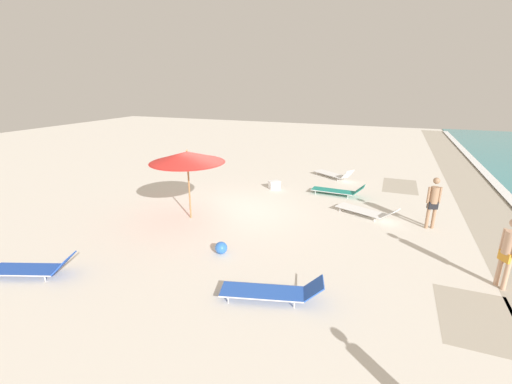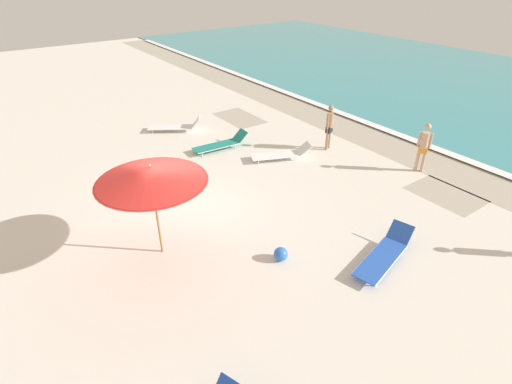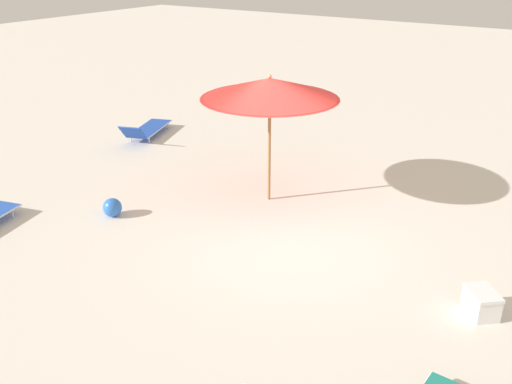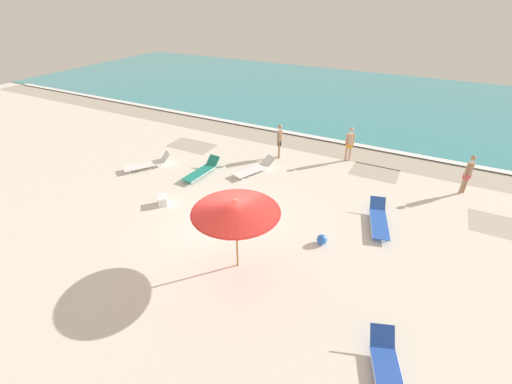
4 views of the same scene
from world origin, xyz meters
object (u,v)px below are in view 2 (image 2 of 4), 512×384
Objects in this scene: sun_lounger_near_water_right at (281,154)px; beach_ball at (281,254)px; sun_lounger_beside_umbrella at (385,254)px; sun_lounger_under_umbrella at (221,144)px; beach_umbrella at (151,174)px; beachgoer_wading_adult at (330,125)px; beachgoer_strolling_adult at (424,145)px; cooler_box at (153,164)px; sun_lounger_near_water_left at (176,126)px.

beach_ball is (4.53, -3.62, -0.03)m from sun_lounger_near_water_right.
sun_lounger_beside_umbrella reaches higher than beach_ball.
sun_lounger_under_umbrella reaches higher than beach_ball.
beach_umbrella reaches higher than sun_lounger_near_water_right.
beachgoer_wading_adult is at bearing 126.32° from beach_ball.
beach_umbrella is 9.40m from beachgoer_strolling_adult.
sun_lounger_near_water_right is 4.67m from cooler_box.
beachgoer_strolling_adult is 2.90× the size of cooler_box.
beachgoer_wading_adult is (2.44, 3.41, 0.79)m from sun_lounger_under_umbrella.
beach_umbrella is 1.48× the size of beachgoer_wading_adult.
beachgoer_wading_adult is (5.19, 4.05, 0.78)m from sun_lounger_near_water_left.
beachgoer_wading_adult is (-5.70, 3.63, 0.79)m from sun_lounger_beside_umbrella.
beachgoer_wading_adult is 1.00× the size of beachgoer_strolling_adult.
beachgoer_wading_adult reaches higher than cooler_box.
beachgoer_wading_adult is at bearing 103.95° from sun_lounger_near_water_right.
beachgoer_wading_adult is (0.34, 2.07, 0.79)m from sun_lounger_near_water_right.
cooler_box is (-2.34, -6.29, -0.81)m from beachgoer_wading_adult.
beach_ball is at bearing 48.29° from beach_umbrella.
beach_ball is at bearing -15.40° from sun_lounger_near_water_right.
sun_lounger_near_water_right is at bearing 150.72° from sun_lounger_beside_umbrella.
beachgoer_strolling_adult is at bearing 43.07° from sun_lounger_under_umbrella.
sun_lounger_under_umbrella is at bearing 7.71° from beachgoer_strolling_adult.
sun_lounger_under_umbrella is at bearing 124.40° from beachgoer_wading_adult.
cooler_box is at bearing -4.69° from sun_lounger_near_water_left.
beach_ball is (-1.52, -2.06, -0.03)m from sun_lounger_beside_umbrella.
sun_lounger_near_water_left reaches higher than sun_lounger_beside_umbrella.
beach_umbrella reaches higher than cooler_box.
beachgoer_strolling_adult reaches higher than sun_lounger_beside_umbrella.
sun_lounger_near_water_right is at bearing 150.65° from beachgoer_wading_adult.
sun_lounger_near_water_left is (-2.75, -0.63, 0.00)m from sun_lounger_under_umbrella.
sun_lounger_near_water_left is at bearing 0.42° from beachgoer_strolling_adult.
sun_lounger_beside_umbrella is at bearing 84.69° from beachgoer_strolling_adult.
beach_umbrella is 6.78m from sun_lounger_under_umbrella.
sun_lounger_near_water_left is 1.25× the size of beachgoer_wading_adult.
beachgoer_strolling_adult reaches higher than sun_lounger_under_umbrella.
cooler_box is at bearing -92.07° from sun_lounger_near_water_right.
beach_umbrella reaches higher than beachgoer_strolling_adult.
beach_umbrella is 1.48× the size of beachgoer_strolling_adult.
sun_lounger_beside_umbrella is 3.91× the size of cooler_box.
sun_lounger_beside_umbrella is (3.54, 4.34, -2.03)m from beach_umbrella.
beach_ball is at bearing -15.56° from sun_lounger_under_umbrella.
beachgoer_strolling_adult is at bearing -77.73° from cooler_box.
beachgoer_wading_adult is (-2.16, 7.97, -1.24)m from beach_umbrella.
beachgoer_wading_adult reaches higher than sun_lounger_near_water_right.
sun_lounger_under_umbrella is 4.27m from beachgoer_wading_adult.
sun_lounger_near_water_right is 1.30× the size of beachgoer_wading_adult.
sun_lounger_near_water_left is (-10.90, -0.42, 0.01)m from sun_lounger_beside_umbrella.
beachgoer_wading_adult is at bearing 105.17° from beach_umbrella.
sun_lounger_near_water_right reaches higher than cooler_box.
beach_umbrella is at bearing 175.15° from beachgoer_wading_adult.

